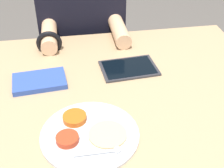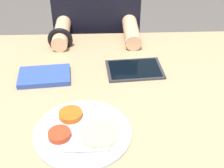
# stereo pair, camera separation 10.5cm
# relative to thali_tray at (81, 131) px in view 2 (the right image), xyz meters

# --- Properties ---
(dining_table) EXTENTS (1.13, 0.86, 0.72)m
(dining_table) POSITION_rel_thali_tray_xyz_m (0.14, 0.23, -0.37)
(dining_table) COLOR #9E7F5B
(dining_table) RESTS_ON ground_plane
(thali_tray) EXTENTS (0.30, 0.30, 0.03)m
(thali_tray) POSITION_rel_thali_tray_xyz_m (0.00, 0.00, 0.00)
(thali_tray) COLOR #B7BABF
(thali_tray) RESTS_ON dining_table
(red_notebook) EXTENTS (0.20, 0.14, 0.02)m
(red_notebook) POSITION_rel_thali_tray_xyz_m (-0.15, 0.30, 0.00)
(red_notebook) COLOR silver
(red_notebook) RESTS_ON dining_table
(tablet_device) EXTENTS (0.23, 0.17, 0.01)m
(tablet_device) POSITION_rel_thali_tray_xyz_m (0.19, 0.34, -0.00)
(tablet_device) COLOR #28282D
(tablet_device) RESTS_ON dining_table
(person_diner) EXTENTS (0.43, 0.44, 1.21)m
(person_diner) POSITION_rel_thali_tray_xyz_m (0.05, 0.81, -0.17)
(person_diner) COLOR black
(person_diner) RESTS_ON ground_plane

